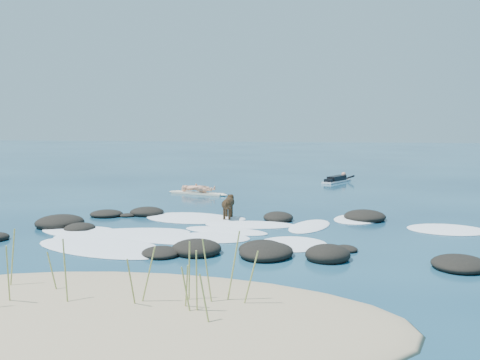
# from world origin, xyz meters

# --- Properties ---
(ground) EXTENTS (160.00, 160.00, 0.00)m
(ground) POSITION_xyz_m (0.00, 0.00, 0.00)
(ground) COLOR #0A2642
(ground) RESTS_ON ground
(sand_dune) EXTENTS (9.00, 4.40, 0.60)m
(sand_dune) POSITION_xyz_m (0.00, -8.20, 0.00)
(sand_dune) COLOR #9E8966
(sand_dune) RESTS_ON ground
(dune_grass) EXTENTS (4.33, 1.18, 1.22)m
(dune_grass) POSITION_xyz_m (0.27, -8.31, 0.62)
(dune_grass) COLOR #9DA650
(dune_grass) RESTS_ON ground
(reef_rocks) EXTENTS (13.38, 7.11, 0.45)m
(reef_rocks) POSITION_xyz_m (0.03, -2.08, 0.09)
(reef_rocks) COLOR black
(reef_rocks) RESTS_ON ground
(breaking_foam) EXTENTS (12.64, 7.88, 0.12)m
(breaking_foam) POSITION_xyz_m (-0.43, -1.70, 0.01)
(breaking_foam) COLOR white
(breaking_foam) RESTS_ON ground
(standing_surfer_rig) EXTENTS (2.86, 1.12, 1.65)m
(standing_surfer_rig) POSITION_xyz_m (-2.85, 6.32, 0.65)
(standing_surfer_rig) COLOR #FFEECB
(standing_surfer_rig) RESTS_ON ground
(paddling_surfer_rig) EXTENTS (1.69, 2.58, 0.46)m
(paddling_surfer_rig) POSITION_xyz_m (3.00, 12.49, 0.16)
(paddling_surfer_rig) COLOR white
(paddling_surfer_rig) RESTS_ON ground
(dog) EXTENTS (0.34, 1.24, 0.79)m
(dog) POSITION_xyz_m (-0.23, 0.50, 0.52)
(dog) COLOR black
(dog) RESTS_ON ground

